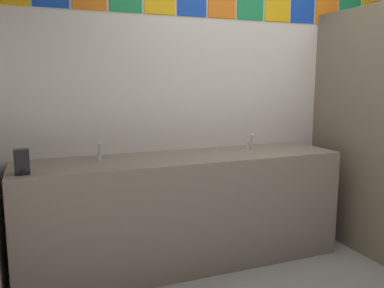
{
  "coord_description": "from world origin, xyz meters",
  "views": [
    {
      "loc": [
        -1.78,
        -1.72,
        1.46
      ],
      "look_at": [
        -0.77,
        0.82,
        1.02
      ],
      "focal_mm": 37.41,
      "sensor_mm": 36.0,
      "label": 1
    }
  ],
  "objects": [
    {
      "name": "faucet_left",
      "position": [
        -1.35,
        1.21,
        0.92
      ],
      "size": [
        0.04,
        0.1,
        0.14
      ],
      "color": "silver",
      "rests_on": "vanity_counter"
    },
    {
      "name": "vanity_counter",
      "position": [
        -0.72,
        1.13,
        0.44
      ],
      "size": [
        2.51,
        0.6,
        0.87
      ],
      "color": "gray",
      "rests_on": "ground_plane"
    },
    {
      "name": "faucet_right",
      "position": [
        -0.1,
        1.21,
        0.92
      ],
      "size": [
        0.04,
        0.1,
        0.14
      ],
      "color": "silver",
      "rests_on": "vanity_counter"
    },
    {
      "name": "wall_back",
      "position": [
        0.0,
        1.46,
        1.32
      ],
      "size": [
        4.06,
        0.09,
        2.62
      ],
      "color": "silver",
      "rests_on": "ground_plane"
    },
    {
      "name": "soap_dispenser",
      "position": [
        -1.87,
        0.94,
        0.95
      ],
      "size": [
        0.09,
        0.09,
        0.16
      ],
      "color": "black",
      "rests_on": "vanity_counter"
    }
  ]
}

